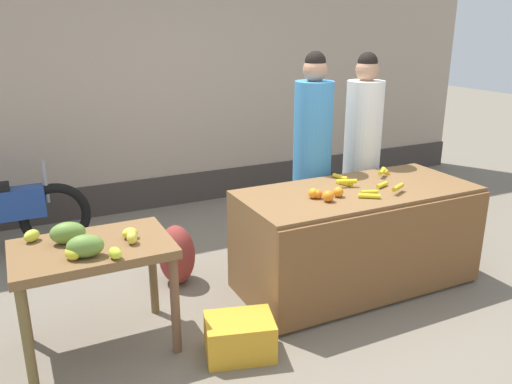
% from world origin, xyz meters
% --- Properties ---
extents(ground_plane, '(24.00, 24.00, 0.00)m').
position_xyz_m(ground_plane, '(0.00, 0.00, 0.00)').
color(ground_plane, '#756B5B').
extents(market_wall_back, '(7.97, 0.23, 3.59)m').
position_xyz_m(market_wall_back, '(0.00, 2.66, 1.76)').
color(market_wall_back, tan).
rests_on(market_wall_back, ground).
extents(fruit_stall_counter, '(1.90, 0.87, 0.83)m').
position_xyz_m(fruit_stall_counter, '(0.51, -0.01, 0.41)').
color(fruit_stall_counter, brown).
rests_on(fruit_stall_counter, ground).
extents(side_table_wooden, '(0.98, 0.64, 0.74)m').
position_xyz_m(side_table_wooden, '(-1.54, 0.00, 0.64)').
color(side_table_wooden, brown).
rests_on(side_table_wooden, ground).
extents(banana_bunch_pile, '(0.68, 0.64, 0.07)m').
position_xyz_m(banana_bunch_pile, '(0.63, 0.04, 0.85)').
color(banana_bunch_pile, gold).
rests_on(banana_bunch_pile, fruit_stall_counter).
extents(orange_pile, '(0.26, 0.20, 0.08)m').
position_xyz_m(orange_pile, '(0.14, -0.09, 0.86)').
color(orange_pile, orange).
rests_on(orange_pile, fruit_stall_counter).
extents(mango_papaya_pile, '(0.70, 0.61, 0.14)m').
position_xyz_m(mango_papaya_pile, '(-1.61, -0.03, 0.80)').
color(mango_papaya_pile, '#E8D949').
rests_on(mango_papaya_pile, side_table_wooden).
extents(vendor_woman_blue_shirt, '(0.34, 0.34, 1.85)m').
position_xyz_m(vendor_woman_blue_shirt, '(0.49, 0.67, 0.94)').
color(vendor_woman_blue_shirt, '#33333D').
rests_on(vendor_woman_blue_shirt, ground).
extents(vendor_woman_white_shirt, '(0.34, 0.34, 1.83)m').
position_xyz_m(vendor_woman_white_shirt, '(1.04, 0.67, 0.92)').
color(vendor_woman_white_shirt, '#33333D').
rests_on(vendor_woman_white_shirt, ground).
extents(produce_crate, '(0.51, 0.42, 0.26)m').
position_xyz_m(produce_crate, '(-0.74, -0.49, 0.13)').
color(produce_crate, gold).
rests_on(produce_crate, ground).
extents(produce_sack, '(0.34, 0.39, 0.50)m').
position_xyz_m(produce_sack, '(-0.80, 0.66, 0.25)').
color(produce_sack, maroon).
rests_on(produce_sack, ground).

